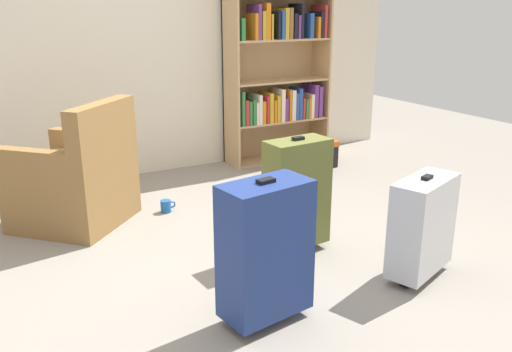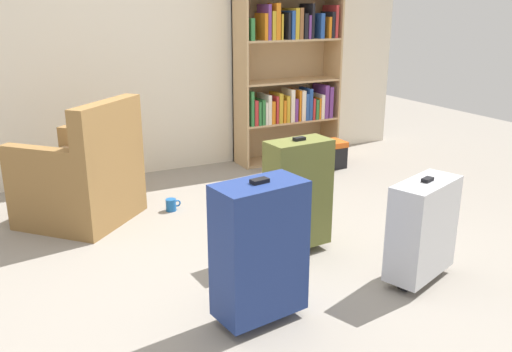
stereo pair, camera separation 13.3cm
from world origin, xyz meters
name	(u,v)px [view 2 (the right image)]	position (x,y,z in m)	size (l,w,h in m)	color
ground_plane	(227,271)	(0.00, 0.00, 0.00)	(10.36, 10.36, 0.00)	gray
back_wall	(123,32)	(0.00, 2.22, 1.30)	(5.92, 0.10, 2.60)	beige
bookshelf	(288,52)	(1.55, 1.99, 1.09)	(1.06, 0.33, 1.99)	tan
armchair	(83,179)	(-0.60, 1.22, 0.32)	(0.99, 0.99, 0.90)	olive
mug	(171,205)	(0.02, 1.11, 0.05)	(0.12, 0.08, 0.10)	#1959A5
storage_box	(321,155)	(1.68, 1.54, 0.14)	(0.48, 0.23, 0.26)	black
suitcase_olive	(298,194)	(0.52, 0.06, 0.39)	(0.42, 0.23, 0.76)	brown
suitcase_navy_blue	(259,249)	(-0.06, -0.55, 0.39)	(0.47, 0.30, 0.75)	navy
suitcase_silver	(423,228)	(0.95, -0.59, 0.33)	(0.52, 0.36, 0.62)	#B7BABF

